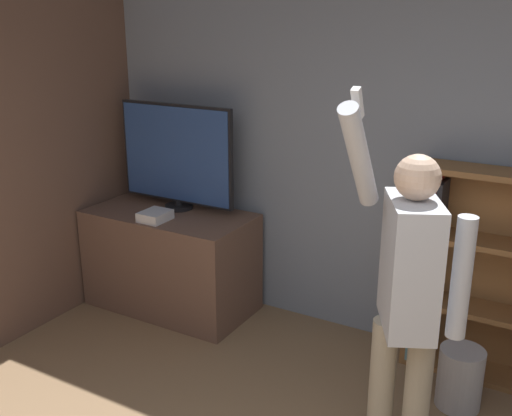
% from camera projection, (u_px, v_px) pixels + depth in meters
% --- Properties ---
extents(wall_back, '(6.99, 0.09, 2.70)m').
position_uv_depth(wall_back, '(425.00, 160.00, 3.95)').
color(wall_back, gray).
rests_on(wall_back, ground_plane).
extents(tv_ledge, '(1.30, 0.67, 0.80)m').
position_uv_depth(tv_ledge, '(171.00, 260.00, 4.77)').
color(tv_ledge, brown).
rests_on(tv_ledge, ground_plane).
extents(television, '(1.01, 0.22, 0.83)m').
position_uv_depth(television, '(177.00, 156.00, 4.62)').
color(television, black).
rests_on(television, tv_ledge).
extents(game_console, '(0.19, 0.22, 0.07)m').
position_uv_depth(game_console, '(155.00, 216.00, 4.46)').
color(game_console, white).
rests_on(game_console, tv_ledge).
extents(bookshelf, '(0.97, 0.28, 1.38)m').
position_uv_depth(bookshelf, '(476.00, 274.00, 3.81)').
color(bookshelf, brown).
rests_on(bookshelf, ground_plane).
extents(person, '(0.56, 0.55, 1.98)m').
position_uv_depth(person, '(407.00, 293.00, 2.82)').
color(person, gray).
rests_on(person, ground_plane).
extents(waste_bin, '(0.27, 0.27, 0.38)m').
position_uv_depth(waste_bin, '(460.00, 378.00, 3.59)').
color(waste_bin, '#B7B7BC').
rests_on(waste_bin, ground_plane).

